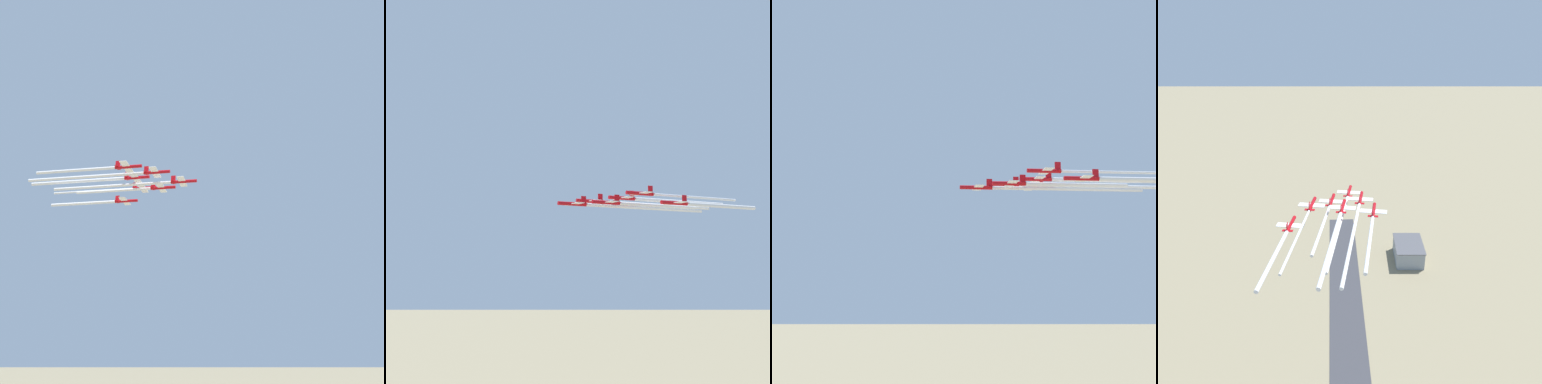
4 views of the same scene
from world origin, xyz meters
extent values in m
cylinder|color=#B20C14|center=(-38.24, 56.01, 105.68)|extent=(11.09, 2.65, 1.35)
cube|color=white|center=(-37.52, 55.92, 105.68)|extent=(4.15, 10.55, 0.22)
cube|color=#B20C14|center=(-33.75, 55.47, 107.36)|extent=(1.96, 0.40, 2.69)
cube|color=#B20C14|center=(-33.75, 55.47, 105.68)|extent=(1.80, 4.05, 0.15)
cylinder|color=#B20C14|center=(-28.80, 48.81, 106.10)|extent=(11.09, 2.65, 1.35)
cube|color=white|center=(-28.07, 48.72, 106.10)|extent=(4.15, 10.55, 0.22)
cube|color=#B20C14|center=(-24.31, 48.26, 107.78)|extent=(1.96, 0.40, 2.69)
cube|color=#B20C14|center=(-24.31, 48.26, 106.10)|extent=(1.80, 4.05, 0.15)
cylinder|color=#B20C14|center=(-27.36, 60.77, 107.83)|extent=(11.09, 2.65, 1.35)
cube|color=white|center=(-26.63, 60.68, 107.83)|extent=(4.15, 10.55, 0.22)
cube|color=#B20C14|center=(-22.86, 60.22, 109.51)|extent=(1.96, 0.40, 2.69)
cube|color=#B20C14|center=(-22.86, 60.22, 107.83)|extent=(1.80, 4.05, 0.15)
cylinder|color=#B20C14|center=(-19.35, 41.60, 109.22)|extent=(11.09, 2.65, 1.35)
cube|color=white|center=(-18.62, 41.51, 109.22)|extent=(4.15, 10.55, 0.22)
cube|color=#B20C14|center=(-14.86, 41.06, 110.90)|extent=(1.96, 0.40, 2.69)
cube|color=#B20C14|center=(-14.86, 41.06, 109.22)|extent=(1.80, 4.05, 0.15)
cylinder|color=#B20C14|center=(-17.91, 53.56, 108.90)|extent=(11.09, 2.65, 1.35)
cube|color=white|center=(-17.18, 53.47, 108.90)|extent=(4.15, 10.55, 0.22)
cube|color=#B20C14|center=(-13.42, 53.02, 110.58)|extent=(1.96, 0.40, 2.69)
cube|color=#B20C14|center=(-13.42, 53.02, 108.90)|extent=(1.80, 4.05, 0.15)
cylinder|color=#B20C14|center=(-16.47, 65.52, 108.04)|extent=(11.09, 2.65, 1.35)
cube|color=white|center=(-15.74, 65.43, 108.04)|extent=(4.15, 10.55, 0.22)
cube|color=#B20C14|center=(-11.97, 64.98, 109.72)|extent=(1.96, 0.40, 2.69)
cube|color=#B20C14|center=(-11.97, 64.98, 108.04)|extent=(1.80, 4.05, 0.15)
cylinder|color=#B20C14|center=(-9.91, 34.39, 105.73)|extent=(11.09, 2.65, 1.35)
cube|color=white|center=(-9.18, 34.30, 105.73)|extent=(4.15, 10.55, 0.22)
cube|color=#B20C14|center=(-5.41, 33.85, 107.42)|extent=(1.96, 0.40, 2.69)
cube|color=#B20C14|center=(-5.41, 33.85, 105.73)|extent=(1.80, 4.05, 0.15)
cylinder|color=white|center=(-6.81, 52.22, 105.68)|extent=(52.07, 7.45, 1.19)
cylinder|color=white|center=(-6.27, 46.09, 106.10)|extent=(34.26, 5.26, 1.15)
cylinder|color=white|center=(3.42, 57.05, 107.83)|extent=(50.76, 7.33, 1.23)
cylinder|color=white|center=(5.26, 38.63, 109.22)|extent=(38.41, 5.49, 0.88)
cylinder|color=white|center=(8.87, 50.33, 108.90)|extent=(42.79, 6.53, 1.39)
cylinder|color=white|center=(5.74, 62.84, 108.04)|extent=(33.64, 5.26, 1.23)
cylinder|color=white|center=(11.54, 31.80, 105.73)|extent=(32.14, 5.23, 1.39)
camera|label=1|loc=(-45.32, 198.41, 40.18)|focal=35.00mm
camera|label=2|loc=(-140.76, -100.54, 84.54)|focal=50.00mm
camera|label=3|loc=(-78.71, -116.12, 73.54)|focal=50.00mm
camera|label=4|loc=(110.15, 56.29, 176.51)|focal=35.00mm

